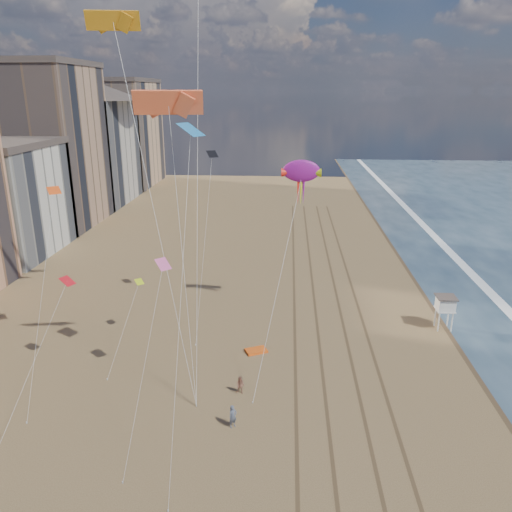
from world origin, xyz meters
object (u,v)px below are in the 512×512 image
at_px(lifeguard_stand, 445,304).
at_px(kite_flyer_b, 240,385).
at_px(grounded_kite, 256,351).
at_px(kite_flyer_a, 233,416).
at_px(show_kite, 301,171).

relative_size(lifeguard_stand, kite_flyer_b, 2.38).
bearing_deg(lifeguard_stand, grounded_kite, -162.14).
relative_size(kite_flyer_a, kite_flyer_b, 1.18).
distance_m(show_kite, kite_flyer_a, 25.30).
bearing_deg(show_kite, grounded_kite, -116.18).
bearing_deg(kite_flyer_a, show_kite, 34.71).
bearing_deg(grounded_kite, kite_flyer_b, -121.41).
distance_m(show_kite, kite_flyer_b, 22.16).
bearing_deg(show_kite, kite_flyer_a, -104.39).
bearing_deg(grounded_kite, lifeguard_stand, -6.63).
relative_size(show_kite, kite_flyer_a, 12.64).
bearing_deg(grounded_kite, kite_flyer_a, -119.48).
height_order(grounded_kite, kite_flyer_b, kite_flyer_b).
bearing_deg(lifeguard_stand, show_kite, 172.62).
bearing_deg(kite_flyer_b, lifeguard_stand, 49.72).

